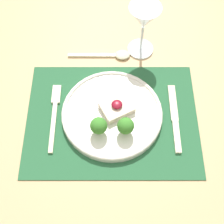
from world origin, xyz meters
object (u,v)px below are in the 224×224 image
(fork, at_px, (53,112))
(spoon, at_px, (111,55))
(knife, at_px, (173,122))
(wine_glass_near, at_px, (142,20))
(dinner_plate, at_px, (112,114))

(fork, xyz_separation_m, spoon, (0.16, 0.20, -0.00))
(knife, height_order, wine_glass_near, wine_glass_near)
(knife, bearing_deg, spoon, 125.34)
(fork, relative_size, spoon, 1.09)
(knife, bearing_deg, wine_glass_near, 107.23)
(dinner_plate, distance_m, knife, 0.17)
(knife, distance_m, spoon, 0.29)
(fork, height_order, spoon, spoon)
(fork, distance_m, wine_glass_near, 0.36)
(fork, distance_m, spoon, 0.26)
(dinner_plate, xyz_separation_m, spoon, (-0.00, 0.21, -0.01))
(knife, relative_size, wine_glass_near, 1.22)
(spoon, height_order, wine_glass_near, wine_glass_near)
(fork, xyz_separation_m, wine_glass_near, (0.25, 0.23, 0.12))
(dinner_plate, xyz_separation_m, wine_glass_near, (0.08, 0.24, 0.11))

